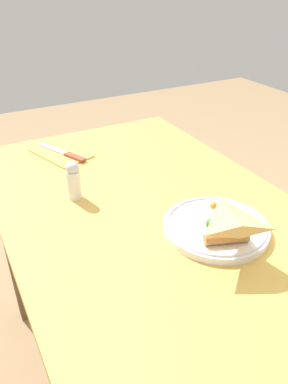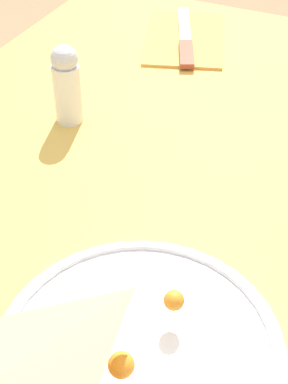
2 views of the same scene
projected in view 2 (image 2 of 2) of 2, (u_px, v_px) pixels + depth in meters
dining_table at (140, 278)px, 0.68m from camera, size 1.03×0.66×0.70m
plate_pizza at (136, 348)px, 0.45m from camera, size 0.23×0.23×0.05m
napkin_folded at (185, 38)px, 0.89m from camera, size 0.21×0.17×0.00m
butter_knife at (185, 38)px, 0.88m from camera, size 0.19×0.10×0.01m
salt_shaker at (67, 84)px, 0.69m from camera, size 0.03×0.03×0.10m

